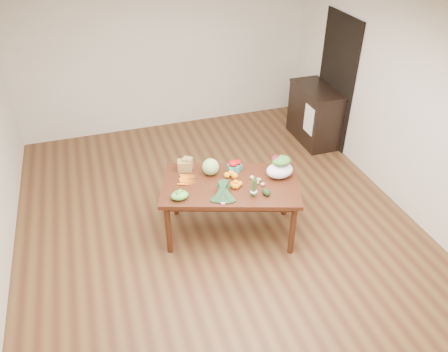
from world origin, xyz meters
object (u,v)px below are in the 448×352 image
object	(u,v)px
cabinet	(314,114)
asparagus_bundle	(254,187)
dining_table	(230,208)
paper_bag	(184,164)
kale_bunch	(223,193)
salad_bag	(280,168)
mandarin_cluster	(235,183)
cabbage	(211,167)

from	to	relation	value
cabinet	asparagus_bundle	size ratio (longest dim) A/B	4.08
dining_table	asparagus_bundle	distance (m)	0.61
paper_bag	asparagus_bundle	bearing A→B (deg)	-51.13
paper_bag	kale_bunch	size ratio (longest dim) A/B	0.56
cabinet	salad_bag	size ratio (longest dim) A/B	3.10
dining_table	mandarin_cluster	bearing A→B (deg)	-50.67
cabinet	salad_bag	bearing A→B (deg)	-128.55
paper_bag	kale_bunch	bearing A→B (deg)	-68.87
paper_bag	asparagus_bundle	world-z (taller)	asparagus_bundle
kale_bunch	cabbage	bearing A→B (deg)	107.60
cabinet	cabbage	xyz separation A→B (m)	(-2.27, -1.57, 0.38)
cabbage	mandarin_cluster	world-z (taller)	cabbage
cabbage	asparagus_bundle	world-z (taller)	asparagus_bundle
cabinet	salad_bag	world-z (taller)	salad_bag
dining_table	mandarin_cluster	size ratio (longest dim) A/B	8.93
mandarin_cluster	salad_bag	size ratio (longest dim) A/B	0.55
dining_table	salad_bag	bearing A→B (deg)	14.14
kale_bunch	asparagus_bundle	size ratio (longest dim) A/B	1.60
cabinet	kale_bunch	world-z (taller)	cabinet
cabbage	asparagus_bundle	distance (m)	0.67
paper_bag	mandarin_cluster	size ratio (longest dim) A/B	1.25
paper_bag	cabbage	distance (m)	0.34
dining_table	asparagus_bundle	bearing A→B (deg)	-43.07
dining_table	cabinet	xyz separation A→B (m)	(2.10, 1.83, 0.10)
cabinet	paper_bag	xyz separation A→B (m)	(-2.55, -1.38, 0.36)
paper_bag	mandarin_cluster	xyz separation A→B (m)	(0.48, -0.53, -0.03)
dining_table	cabbage	xyz separation A→B (m)	(-0.17, 0.27, 0.48)
dining_table	cabbage	distance (m)	0.57
paper_bag	salad_bag	xyz separation A→B (m)	(1.05, -0.50, 0.05)
dining_table	salad_bag	size ratio (longest dim) A/B	4.88
mandarin_cluster	asparagus_bundle	world-z (taller)	asparagus_bundle
cabinet	kale_bunch	xyz separation A→B (m)	(-2.27, -2.09, 0.36)
paper_bag	cabbage	world-z (taller)	cabbage
mandarin_cluster	cabbage	bearing A→B (deg)	119.52
mandarin_cluster	salad_bag	distance (m)	0.58
mandarin_cluster	kale_bunch	xyz separation A→B (m)	(-0.20, -0.17, 0.03)
cabbage	asparagus_bundle	xyz separation A→B (m)	(0.34, -0.58, 0.02)
mandarin_cluster	dining_table	bearing A→B (deg)	110.93
cabbage	kale_bunch	xyz separation A→B (m)	(-0.01, -0.52, -0.02)
cabbage	mandarin_cluster	xyz separation A→B (m)	(0.20, -0.35, -0.05)
paper_bag	salad_bag	world-z (taller)	salad_bag
kale_bunch	paper_bag	bearing A→B (deg)	129.53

